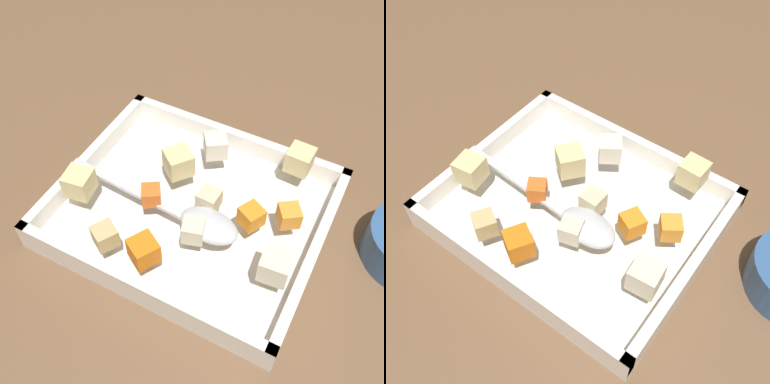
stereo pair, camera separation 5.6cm
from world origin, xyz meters
TOP-DOWN VIEW (x-y plane):
  - ground_plane at (0.00, 0.00)m, footprint 4.00×4.00m
  - baking_dish at (-0.01, -0.02)m, footprint 0.33×0.27m
  - carrot_chunk_mid_left at (-0.02, -0.12)m, footprint 0.04×0.04m
  - carrot_chunk_heap_side at (-0.06, -0.05)m, footprint 0.03×0.03m
  - carrot_chunk_back_center at (0.10, -0.00)m, footprint 0.03×0.03m
  - carrot_chunk_under_handle at (0.06, -0.02)m, footprint 0.03×0.03m
  - potato_chunk_rim_edge at (-0.14, -0.08)m, footprint 0.04×0.04m
  - potato_chunk_near_right at (0.01, -0.02)m, footprint 0.03×0.03m
  - potato_chunk_near_left at (0.08, 0.09)m, footprint 0.03×0.03m
  - potato_chunk_corner_ne at (-0.07, -0.12)m, footprint 0.03×0.03m
  - potato_chunk_mid_right at (0.11, -0.07)m, footprint 0.03×0.03m
  - potato_chunk_heap_top at (-0.05, 0.01)m, footprint 0.05×0.05m
  - parsnip_chunk_front_center at (-0.02, 0.06)m, footprint 0.04×0.04m
  - parsnip_chunk_center at (0.01, -0.07)m, footprint 0.03×0.03m
  - serving_spoon at (0.01, -0.05)m, footprint 0.24×0.05m

SIDE VIEW (x-z plane):
  - ground_plane at x=0.00m, z-range 0.00..0.00m
  - baking_dish at x=-0.01m, z-range -0.01..0.03m
  - serving_spoon at x=0.01m, z-range 0.04..0.06m
  - carrot_chunk_heap_side at x=-0.06m, z-range 0.04..0.06m
  - carrot_chunk_back_center at x=0.10m, z-range 0.04..0.07m
  - carrot_chunk_under_handle at x=0.06m, z-range 0.04..0.07m
  - parsnip_chunk_center at x=0.01m, z-range 0.04..0.07m
  - potato_chunk_near_right at x=0.01m, z-range 0.04..0.07m
  - potato_chunk_corner_ne at x=-0.07m, z-range 0.04..0.07m
  - parsnip_chunk_front_center at x=-0.02m, z-range 0.04..0.07m
  - carrot_chunk_mid_left at x=-0.02m, z-range 0.04..0.07m
  - potato_chunk_near_left at x=0.08m, z-range 0.04..0.07m
  - potato_chunk_rim_edge at x=-0.14m, z-range 0.04..0.07m
  - potato_chunk_mid_right at x=0.11m, z-range 0.04..0.07m
  - potato_chunk_heap_top at x=-0.05m, z-range 0.04..0.07m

